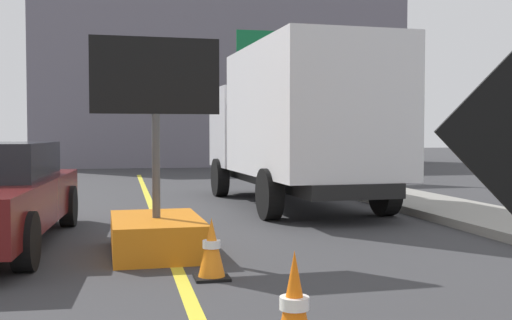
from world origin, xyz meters
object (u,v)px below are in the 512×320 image
at_px(arrow_board_trailer, 156,215).
at_px(traffic_cone_mid_lane, 212,249).
at_px(traffic_cone_near_sign, 294,312).
at_px(box_truck, 296,122).
at_px(highway_guide_sign, 294,74).

xyz_separation_m(arrow_board_trailer, traffic_cone_mid_lane, (0.48, -1.52, -0.17)).
bearing_deg(arrow_board_trailer, traffic_cone_near_sign, -81.17).
relative_size(box_truck, traffic_cone_near_sign, 8.66).
height_order(highway_guide_sign, traffic_cone_mid_lane, highway_guide_sign).
bearing_deg(box_truck, traffic_cone_near_sign, -105.89).
height_order(box_truck, highway_guide_sign, highway_guide_sign).
distance_m(arrow_board_trailer, traffic_cone_mid_lane, 1.61).
bearing_deg(traffic_cone_mid_lane, box_truck, 66.54).
relative_size(box_truck, traffic_cone_mid_lane, 10.54).
bearing_deg(traffic_cone_near_sign, arrow_board_trailer, 98.83).
height_order(box_truck, traffic_cone_mid_lane, box_truck).
relative_size(traffic_cone_near_sign, traffic_cone_mid_lane, 1.22).
xyz_separation_m(box_truck, highway_guide_sign, (2.01, 7.33, 1.68)).
bearing_deg(box_truck, highway_guide_sign, 74.67).
distance_m(arrow_board_trailer, highway_guide_sign, 13.21).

